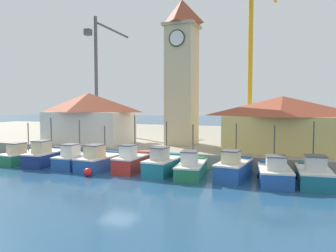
% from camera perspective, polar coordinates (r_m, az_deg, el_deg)
% --- Properties ---
extents(ground_plane, '(300.00, 300.00, 0.00)m').
position_cam_1_polar(ground_plane, '(23.46, -8.61, -9.94)').
color(ground_plane, navy).
extents(quay_wharf, '(120.00, 40.00, 1.24)m').
position_cam_1_polar(quay_wharf, '(48.90, 8.22, -2.17)').
color(quay_wharf, '#9E937F').
rests_on(quay_wharf, ground).
extents(fishing_boat_far_left, '(2.13, 4.74, 3.79)m').
position_cam_1_polar(fishing_boat_far_left, '(34.42, -23.88, -4.74)').
color(fishing_boat_far_left, '#237A4C').
rests_on(fishing_boat_far_left, ground).
extents(fishing_boat_left_outer, '(2.55, 5.22, 4.32)m').
position_cam_1_polar(fishing_boat_left_outer, '(32.42, -20.31, -4.93)').
color(fishing_boat_left_outer, navy).
rests_on(fishing_boat_left_outer, ground).
extents(fishing_boat_left_inner, '(2.19, 4.74, 4.19)m').
position_cam_1_polar(fishing_boat_left_inner, '(30.48, -15.77, -5.51)').
color(fishing_boat_left_inner, '#2356A8').
rests_on(fishing_boat_left_inner, ground).
extents(fishing_boat_mid_left, '(2.33, 5.00, 3.70)m').
position_cam_1_polar(fishing_boat_mid_left, '(29.00, -11.71, -5.88)').
color(fishing_boat_mid_left, '#2356A8').
rests_on(fishing_boat_mid_left, ground).
extents(fishing_boat_center, '(1.95, 4.15, 4.68)m').
position_cam_1_polar(fishing_boat_center, '(27.54, -6.29, -6.18)').
color(fishing_boat_center, '#AD2823').
rests_on(fishing_boat_center, ground).
extents(fishing_boat_mid_right, '(2.02, 4.59, 4.18)m').
position_cam_1_polar(fishing_boat_mid_right, '(26.35, -0.78, -6.65)').
color(fishing_boat_mid_right, '#196B7F').
rests_on(fishing_boat_mid_right, ground).
extents(fishing_boat_right_inner, '(2.58, 5.13, 3.99)m').
position_cam_1_polar(fishing_boat_right_inner, '(25.48, 4.08, -7.21)').
color(fishing_boat_right_inner, '#237A4C').
rests_on(fishing_boat_right_inner, ground).
extents(fishing_boat_right_outer, '(2.25, 4.61, 4.11)m').
position_cam_1_polar(fishing_boat_right_outer, '(25.07, 11.35, -7.23)').
color(fishing_boat_right_outer, '#2356A8').
rests_on(fishing_boat_right_outer, ground).
extents(fishing_boat_far_right, '(2.84, 4.67, 4.08)m').
position_cam_1_polar(fishing_boat_far_right, '(24.33, 18.07, -7.85)').
color(fishing_boat_far_right, '#2356A8').
rests_on(fishing_boat_far_right, ground).
extents(fishing_boat_end_right, '(2.50, 4.59, 4.37)m').
position_cam_1_polar(fishing_boat_end_right, '(24.78, 24.04, -7.73)').
color(fishing_boat_end_right, '#196B7F').
rests_on(fishing_boat_end_right, ground).
extents(clock_tower, '(3.49, 3.49, 17.20)m').
position_cam_1_polar(clock_tower, '(36.04, 2.42, 9.91)').
color(clock_tower, beige).
rests_on(clock_tower, quay_wharf).
extents(warehouse_left, '(9.99, 5.56, 5.68)m').
position_cam_1_polar(warehouse_left, '(38.68, -13.63, 1.52)').
color(warehouse_left, silver).
rests_on(warehouse_left, quay_wharf).
extents(warehouse_right, '(10.52, 5.83, 5.10)m').
position_cam_1_polar(warehouse_right, '(31.76, 19.28, 0.45)').
color(warehouse_right, tan).
rests_on(warehouse_right, quay_wharf).
extents(port_crane_near, '(4.40, 7.18, 18.92)m').
position_cam_1_polar(port_crane_near, '(56.17, -12.28, 6.62)').
color(port_crane_near, '#353539').
rests_on(port_crane_near, quay_wharf).
extents(port_crane_far, '(3.51, 7.73, 20.58)m').
position_cam_1_polar(port_crane_far, '(40.14, 14.19, 8.99)').
color(port_crane_far, '#976E11').
rests_on(port_crane_far, quay_wharf).
extents(mooring_buoy, '(0.64, 0.64, 0.64)m').
position_cam_1_polar(mooring_buoy, '(26.31, -13.78, -7.81)').
color(mooring_buoy, red).
rests_on(mooring_buoy, ground).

